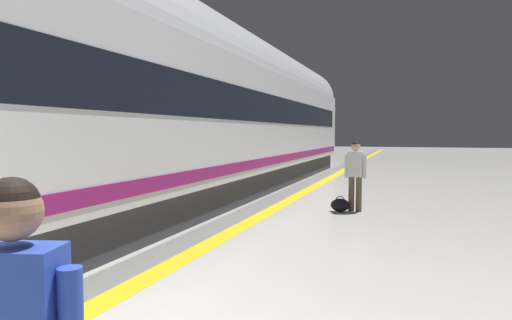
{
  "coord_description": "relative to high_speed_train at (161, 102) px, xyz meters",
  "views": [
    {
      "loc": [
        2.52,
        -1.3,
        1.81
      ],
      "look_at": [
        -0.27,
        6.93,
        1.3
      ],
      "focal_mm": 32.32,
      "sensor_mm": 36.0,
      "label": 1
    }
  ],
  "objects": [
    {
      "name": "duffel_bag_near",
      "position": [
        3.77,
        1.51,
        -2.35
      ],
      "size": [
        0.44,
        0.26,
        0.36
      ],
      "color": "black",
      "rests_on": "ground"
    },
    {
      "name": "safety_line_strip",
      "position": [
        2.21,
        2.25,
        -2.5
      ],
      "size": [
        0.36,
        80.0,
        0.01
      ],
      "primitive_type": "cube",
      "color": "yellow",
      "rests_on": "ground"
    },
    {
      "name": "high_speed_train",
      "position": [
        0.0,
        0.0,
        0.0
      ],
      "size": [
        2.94,
        32.06,
        4.97
      ],
      "color": "#38383D",
      "rests_on": "ground"
    },
    {
      "name": "passenger_near",
      "position": [
        4.09,
        1.64,
        -1.56
      ],
      "size": [
        0.5,
        0.24,
        1.62
      ],
      "color": "brown",
      "rests_on": "ground"
    },
    {
      "name": "tactile_edge_band",
      "position": [
        1.83,
        2.25,
        -2.5
      ],
      "size": [
        0.72,
        80.0,
        0.01
      ],
      "primitive_type": "cube",
      "color": "slate",
      "rests_on": "ground"
    }
  ]
}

